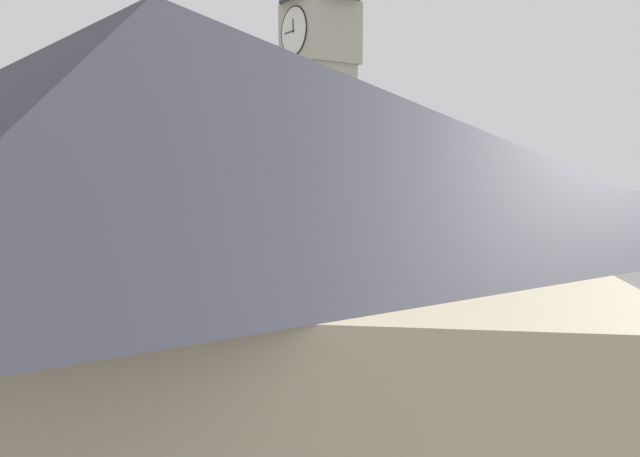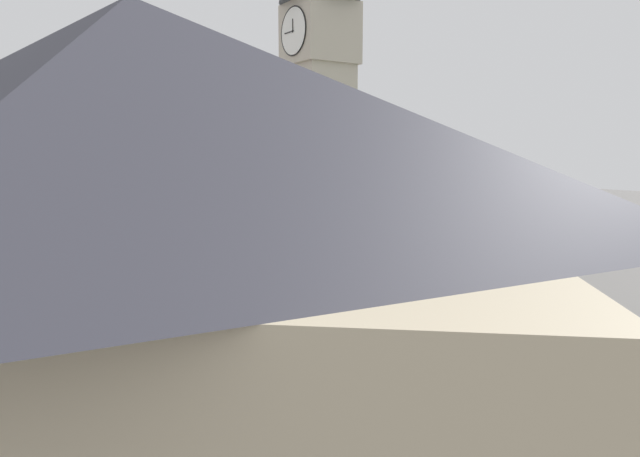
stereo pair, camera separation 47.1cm
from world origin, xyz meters
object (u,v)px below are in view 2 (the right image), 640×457
Objects in this scene: car_silver_kerb at (135,277)px; lamp_post at (416,265)px; building_shop_left at (447,196)px; building_hall_far at (144,341)px; car_red_corner at (466,302)px; car_black_far at (216,254)px; clock_tower at (320,54)px; pedestrian at (185,326)px; car_blue_kerb at (270,346)px; tree at (456,264)px; car_white_side at (492,273)px.

lamp_post is at bearing -153.26° from car_silver_kerb.
building_hall_far is at bearing 127.50° from building_shop_left.
car_red_corner is 0.88× the size of lamp_post.
building_shop_left is at bearing -88.62° from car_silver_kerb.
building_shop_left reaches higher than car_black_far.
pedestrian is (-3.59, 8.84, -11.88)m from clock_tower.
car_red_corner is 20.97m from building_hall_far.
car_blue_kerb is 0.94× the size of car_black_far.
tree is at bearing -166.22° from car_silver_kerb.
clock_tower is 4.94× the size of car_black_far.
car_blue_kerb is at bearing 102.66° from car_white_side.
car_blue_kerb is 19.53m from car_black_far.
building_shop_left is 0.74× the size of building_hall_far.
building_shop_left is 40.28m from building_hall_far.
building_hall_far is at bearing 122.53° from lamp_post.
car_silver_kerb is 1.07× the size of car_red_corner.
clock_tower is 15.50m from car_blue_kerb.
building_hall_far reaches higher than building_shop_left.
lamp_post is (-4.59, 10.55, 2.43)m from car_white_side.
building_shop_left is (11.72, -26.82, 3.26)m from pedestrian.
car_silver_kerb is 0.60× the size of tree.
building_shop_left is at bearing -49.12° from lamp_post.
building_hall_far is at bearing 139.56° from clock_tower.
clock_tower reaches higher than building_hall_far.
clock_tower is 16.23m from car_white_side.
pedestrian is 0.36× the size of lamp_post.
lamp_post reaches higher than pedestrian.
car_white_side is at bearing -54.99° from tree.
car_blue_kerb is 7.05m from lamp_post.
car_black_far is at bearing 15.47° from car_red_corner.
car_blue_kerb is 0.94× the size of car_silver_kerb.
car_red_corner and car_white_side have the same top height.
car_black_far is 31.32m from building_hall_far.
clock_tower is 14.41m from car_red_corner.
car_black_far is 0.32× the size of building_hall_far.
tree reaches higher than car_blue_kerb.
lamp_post is at bearing 130.88° from building_shop_left.
car_silver_kerb is 0.94× the size of lamp_post.
car_blue_kerb is 7.60m from tree.
car_black_far is (18.44, 5.10, 0.00)m from car_red_corner.
building_shop_left reaches higher than car_silver_kerb.
clock_tower reaches higher than car_white_side.
building_hall_far reaches higher than car_black_far.
lamp_post is at bearing -177.58° from car_black_far.
building_hall_far is (-28.18, 12.94, 4.37)m from car_black_far.
tree reaches higher than car_silver_kerb.
clock_tower is 2.13× the size of building_shop_left.
tree is at bearing -69.82° from building_hall_far.
tree is at bearing 149.81° from lamp_post.
car_white_side and car_black_far have the same top height.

